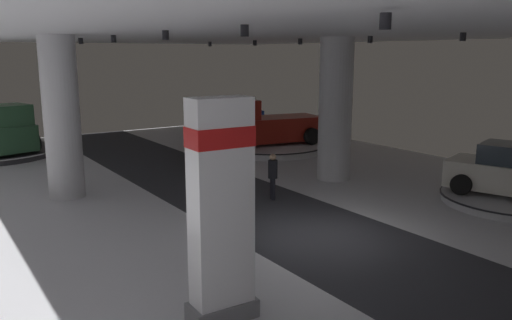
{
  "coord_description": "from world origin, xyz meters",
  "views": [
    {
      "loc": [
        -9.0,
        -10.17,
        4.9
      ],
      "look_at": [
        0.41,
        3.88,
        1.4
      ],
      "focal_mm": 36.32,
      "sensor_mm": 36.0,
      "label": 1
    }
  ],
  "objects_px": {
    "column_right": "(335,110)",
    "display_car_deep_right": "(228,116)",
    "column_left": "(62,118)",
    "pickup_truck_far_right": "(263,126)",
    "display_platform_far_right": "(269,146)",
    "visitor_walking_near": "(273,174)",
    "display_platform_deep_right": "(229,130)",
    "brand_sign_pylon": "(221,209)"
  },
  "relations": [
    {
      "from": "column_left",
      "to": "brand_sign_pylon",
      "type": "bearing_deg",
      "value": -88.73
    },
    {
      "from": "column_left",
      "to": "pickup_truck_far_right",
      "type": "relative_size",
      "value": 0.98
    },
    {
      "from": "display_car_deep_right",
      "to": "visitor_walking_near",
      "type": "bearing_deg",
      "value": -115.23
    },
    {
      "from": "display_platform_deep_right",
      "to": "display_platform_far_right",
      "type": "height_order",
      "value": "display_platform_far_right"
    },
    {
      "from": "column_left",
      "to": "column_right",
      "type": "bearing_deg",
      "value": -18.45
    },
    {
      "from": "column_left",
      "to": "display_platform_far_right",
      "type": "relative_size",
      "value": 0.93
    },
    {
      "from": "brand_sign_pylon",
      "to": "display_platform_deep_right",
      "type": "distance_m",
      "value": 23.72
    },
    {
      "from": "display_platform_deep_right",
      "to": "pickup_truck_far_right",
      "type": "bearing_deg",
      "value": -105.53
    },
    {
      "from": "brand_sign_pylon",
      "to": "pickup_truck_far_right",
      "type": "xyz_separation_m",
      "value": [
        10.41,
        13.74,
        -0.87
      ]
    },
    {
      "from": "column_left",
      "to": "display_car_deep_right",
      "type": "relative_size",
      "value": 1.27
    },
    {
      "from": "display_car_deep_right",
      "to": "pickup_truck_far_right",
      "type": "height_order",
      "value": "pickup_truck_far_right"
    },
    {
      "from": "column_left",
      "to": "display_platform_deep_right",
      "type": "distance_m",
      "value": 16.12
    },
    {
      "from": "column_right",
      "to": "display_platform_far_right",
      "type": "relative_size",
      "value": 0.93
    },
    {
      "from": "column_right",
      "to": "display_platform_deep_right",
      "type": "bearing_deg",
      "value": 77.27
    },
    {
      "from": "column_left",
      "to": "display_platform_far_right",
      "type": "bearing_deg",
      "value": 17.08
    },
    {
      "from": "column_right",
      "to": "pickup_truck_far_right",
      "type": "xyz_separation_m",
      "value": [
        1.15,
        6.58,
        -1.47
      ]
    },
    {
      "from": "column_right",
      "to": "brand_sign_pylon",
      "type": "relative_size",
      "value": 1.32
    },
    {
      "from": "display_platform_deep_right",
      "to": "display_car_deep_right",
      "type": "height_order",
      "value": "display_car_deep_right"
    },
    {
      "from": "display_car_deep_right",
      "to": "visitor_walking_near",
      "type": "relative_size",
      "value": 2.72
    },
    {
      "from": "display_platform_deep_right",
      "to": "visitor_walking_near",
      "type": "xyz_separation_m",
      "value": [
        -6.71,
        -14.18,
        0.77
      ]
    },
    {
      "from": "column_right",
      "to": "display_platform_far_right",
      "type": "bearing_deg",
      "value": 77.34
    },
    {
      "from": "column_right",
      "to": "display_platform_deep_right",
      "type": "relative_size",
      "value": 1.0
    },
    {
      "from": "visitor_walking_near",
      "to": "brand_sign_pylon",
      "type": "bearing_deg",
      "value": -132.22
    },
    {
      "from": "visitor_walking_near",
      "to": "display_car_deep_right",
      "type": "bearing_deg",
      "value": 64.77
    },
    {
      "from": "column_right",
      "to": "pickup_truck_far_right",
      "type": "height_order",
      "value": "column_right"
    },
    {
      "from": "display_car_deep_right",
      "to": "display_platform_deep_right",
      "type": "bearing_deg",
      "value": -3.69
    },
    {
      "from": "column_left",
      "to": "display_platform_deep_right",
      "type": "bearing_deg",
      "value": 38.56
    },
    {
      "from": "column_right",
      "to": "display_car_deep_right",
      "type": "relative_size",
      "value": 1.27
    },
    {
      "from": "column_right",
      "to": "display_car_deep_right",
      "type": "bearing_deg",
      "value": 77.4
    },
    {
      "from": "column_right",
      "to": "display_platform_far_right",
      "type": "height_order",
      "value": "column_right"
    },
    {
      "from": "column_left",
      "to": "pickup_truck_far_right",
      "type": "height_order",
      "value": "column_left"
    },
    {
      "from": "display_platform_deep_right",
      "to": "visitor_walking_near",
      "type": "bearing_deg",
      "value": -115.33
    },
    {
      "from": "column_right",
      "to": "column_left",
      "type": "bearing_deg",
      "value": 161.55
    },
    {
      "from": "column_left",
      "to": "display_car_deep_right",
      "type": "xyz_separation_m",
      "value": [
        12.41,
        9.92,
        -1.74
      ]
    },
    {
      "from": "column_right",
      "to": "display_platform_deep_right",
      "type": "xyz_separation_m",
      "value": [
        2.95,
        13.08,
        -2.61
      ]
    },
    {
      "from": "display_platform_deep_right",
      "to": "visitor_walking_near",
      "type": "height_order",
      "value": "visitor_walking_near"
    },
    {
      "from": "column_right",
      "to": "display_platform_far_right",
      "type": "distance_m",
      "value": 7.16
    },
    {
      "from": "pickup_truck_far_right",
      "to": "column_right",
      "type": "bearing_deg",
      "value": -99.91
    },
    {
      "from": "display_platform_far_right",
      "to": "brand_sign_pylon",
      "type": "bearing_deg",
      "value": -128.07
    },
    {
      "from": "column_right",
      "to": "visitor_walking_near",
      "type": "height_order",
      "value": "column_right"
    },
    {
      "from": "display_platform_far_right",
      "to": "visitor_walking_near",
      "type": "height_order",
      "value": "visitor_walking_near"
    },
    {
      "from": "column_left",
      "to": "visitor_walking_near",
      "type": "relative_size",
      "value": 3.46
    }
  ]
}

